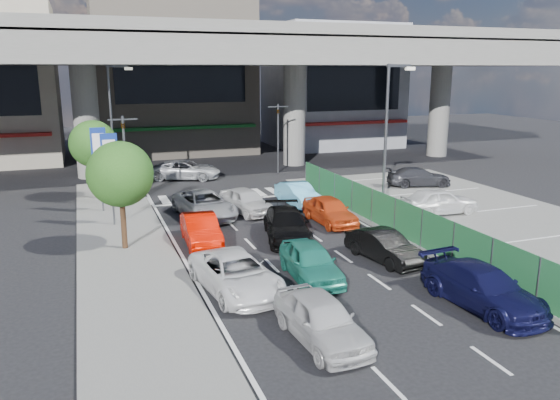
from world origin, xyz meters
name	(u,v)px	position (x,y,z in m)	size (l,w,h in m)	color
ground	(308,261)	(0.00, 0.00, 0.00)	(120.00, 120.00, 0.00)	black
parking_lot	(490,223)	(11.00, 2.00, 0.03)	(12.00, 28.00, 0.06)	slate
sidewalk_left	(125,249)	(-7.00, 4.00, 0.06)	(4.00, 30.00, 0.12)	slate
fence_run	(407,222)	(5.30, 1.00, 0.90)	(0.16, 22.00, 1.80)	#216134
expressway	(195,55)	(0.00, 22.00, 8.76)	(64.00, 14.00, 10.75)	slate
building_center	(172,72)	(0.00, 32.97, 7.49)	(14.00, 10.90, 15.00)	gray
building_east	(332,86)	(16.00, 31.97, 5.99)	(12.00, 10.90, 12.00)	gray
traffic_light_left	(124,139)	(-6.20, 12.00, 3.94)	(1.60, 1.24, 5.20)	#595B60
traffic_light_right	(278,121)	(5.50, 19.00, 3.94)	(1.60, 1.24, 5.20)	#595B60
street_lamp_right	(389,126)	(7.17, 6.00, 4.77)	(1.65, 0.22, 8.00)	#595B60
street_lamp_left	(114,115)	(-6.33, 18.00, 4.77)	(1.65, 0.22, 8.00)	#595B60
signboard_near	(110,167)	(-7.20, 7.99, 3.06)	(0.80, 0.14, 4.70)	#595B60
signboard_far	(100,158)	(-7.60, 10.99, 3.06)	(0.80, 0.14, 4.70)	#595B60
tree_near	(120,174)	(-7.00, 4.00, 3.39)	(2.80, 2.80, 4.80)	#382314
tree_far	(93,144)	(-7.80, 14.50, 3.39)	(2.80, 2.80, 4.80)	#382314
van_white_back_left	(321,319)	(-2.30, -6.39, 0.69)	(1.63, 4.05, 1.38)	silver
minivan_navy_back	(483,288)	(3.69, -6.09, 0.69)	(1.93, 4.76, 1.38)	#0E0F34
sedan_white_mid_left	(236,274)	(-3.64, -2.04, 0.67)	(2.22, 4.81, 1.34)	white
taxi_teal_mid	(311,262)	(-0.68, -1.83, 0.69)	(1.63, 4.05, 1.38)	#238773
hatch_black_mid_right	(384,246)	(2.94, -1.04, 0.63)	(1.33, 3.81, 1.25)	black
taxi_orange_left	(201,230)	(-3.69, 3.74, 0.67)	(1.42, 4.08, 1.34)	#C50F00
sedan_black_mid	(287,225)	(0.23, 3.13, 0.69)	(1.93, 4.76, 1.38)	black
taxi_orange_right	(330,210)	(3.23, 4.86, 0.69)	(1.63, 4.05, 1.38)	#D44417
wagon_silver_front_left	(204,204)	(-2.53, 8.30, 0.69)	(2.29, 4.97, 1.38)	#999B9F
sedan_white_front_mid	(246,201)	(-0.21, 8.32, 0.69)	(1.63, 4.05, 1.38)	silver
kei_truck_front_right	(298,194)	(3.14, 8.99, 0.65)	(1.39, 3.97, 1.31)	#63C8F5
crossing_wagon_silver	(186,170)	(-1.57, 18.88, 0.68)	(2.26, 4.90, 1.36)	#B4B6BC
parked_sedan_white	(439,201)	(9.49, 4.35, 0.78)	(1.70, 4.23, 1.44)	white
parked_sedan_dgrey	(419,177)	(12.67, 10.96, 0.68)	(1.73, 4.25, 1.23)	#303136
traffic_cone	(381,209)	(6.48, 5.28, 0.37)	(0.32, 0.32, 0.62)	#F4310D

